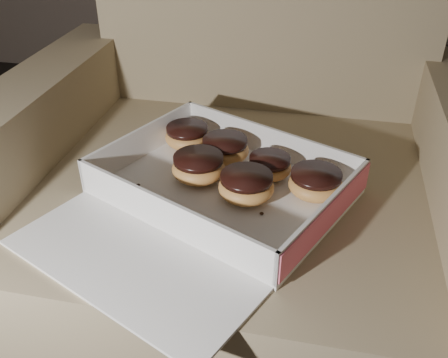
% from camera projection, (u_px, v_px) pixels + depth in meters
% --- Properties ---
extents(armchair, '(0.91, 0.77, 0.95)m').
position_uv_depth(armchair, '(240.00, 210.00, 1.03)').
color(armchair, '#93855E').
rests_on(armchair, floor).
extents(bakery_box, '(0.54, 0.57, 0.07)m').
position_uv_depth(bakery_box, '(211.00, 198.00, 0.82)').
color(bakery_box, white).
rests_on(bakery_box, armchair).
extents(donut_a, '(0.09, 0.09, 0.04)m').
position_uv_depth(donut_a, '(225.00, 149.00, 0.92)').
color(donut_a, '#E3A04F').
rests_on(donut_a, bakery_box).
extents(donut_b, '(0.09, 0.09, 0.05)m').
position_uv_depth(donut_b, '(246.00, 186.00, 0.82)').
color(donut_b, '#E3A04F').
rests_on(donut_b, bakery_box).
extents(donut_c, '(0.08, 0.08, 0.04)m').
position_uv_depth(donut_c, '(270.00, 166.00, 0.88)').
color(donut_c, '#E3A04F').
rests_on(donut_c, bakery_box).
extents(donut_d, '(0.09, 0.09, 0.05)m').
position_uv_depth(donut_d, '(198.00, 167.00, 0.87)').
color(donut_d, '#E3A04F').
rests_on(donut_d, bakery_box).
extents(donut_e, '(0.09, 0.09, 0.05)m').
position_uv_depth(donut_e, '(315.00, 183.00, 0.82)').
color(donut_e, '#E3A04F').
rests_on(donut_e, bakery_box).
extents(donut_f, '(0.09, 0.09, 0.04)m').
position_uv_depth(donut_f, '(187.00, 136.00, 0.96)').
color(donut_f, '#E3A04F').
rests_on(donut_f, bakery_box).
extents(crumb_a, '(0.01, 0.01, 0.00)m').
position_uv_depth(crumb_a, '(262.00, 214.00, 0.79)').
color(crumb_a, black).
rests_on(crumb_a, bakery_box).
extents(crumb_b, '(0.01, 0.01, 0.00)m').
position_uv_depth(crumb_b, '(208.00, 242.00, 0.73)').
color(crumb_b, black).
rests_on(crumb_b, bakery_box).
extents(crumb_c, '(0.01, 0.01, 0.00)m').
position_uv_depth(crumb_c, '(138.00, 185.00, 0.86)').
color(crumb_c, black).
rests_on(crumb_c, bakery_box).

